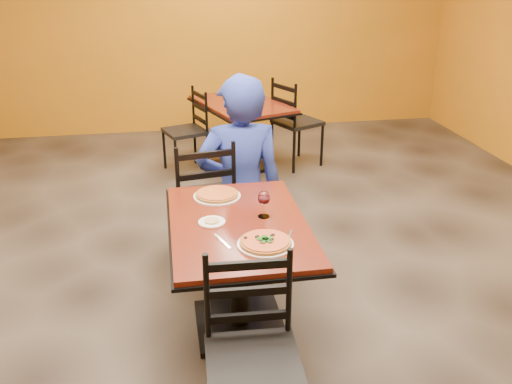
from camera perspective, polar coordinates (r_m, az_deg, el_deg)
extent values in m
cube|color=black|center=(4.05, -2.71, -9.57)|extent=(7.00, 8.00, 0.01)
cube|color=#C37315|center=(7.43, -7.02, 17.67)|extent=(7.00, 0.01, 3.00)
cube|color=maroon|center=(3.26, -1.84, -3.39)|extent=(0.80, 1.20, 0.03)
cube|color=black|center=(3.27, -1.83, -3.78)|extent=(0.83, 1.23, 0.02)
cylinder|color=black|center=(3.44, -1.76, -8.84)|extent=(0.12, 0.12, 0.66)
cube|color=black|center=(3.64, -1.69, -13.52)|extent=(0.55, 0.55, 0.04)
cube|color=maroon|center=(6.02, -1.50, 9.16)|extent=(1.10, 1.35, 0.03)
cube|color=black|center=(6.02, -1.50, 8.93)|extent=(1.14, 1.38, 0.02)
cylinder|color=black|center=(6.12, -1.47, 5.84)|extent=(0.12, 0.12, 0.66)
cube|color=black|center=(6.23, -1.44, 2.76)|extent=(0.67, 0.67, 0.04)
imported|color=navy|center=(4.19, -1.67, 2.60)|extent=(0.69, 0.46, 1.44)
cylinder|color=white|center=(3.00, 0.99, -5.45)|extent=(0.31, 0.31, 0.01)
cylinder|color=maroon|center=(2.99, 0.99, -5.18)|extent=(0.28, 0.28, 0.02)
cylinder|color=white|center=(3.60, -4.07, -0.43)|extent=(0.31, 0.31, 0.01)
cylinder|color=orange|center=(3.59, -4.08, -0.20)|extent=(0.28, 0.28, 0.02)
cylinder|color=white|center=(3.25, -4.62, -3.14)|extent=(0.16, 0.16, 0.01)
cylinder|color=tan|center=(3.25, -4.63, -3.00)|extent=(0.09, 0.09, 0.01)
cube|color=silver|center=(3.04, -3.54, -5.11)|extent=(0.08, 0.18, 0.00)
cube|color=silver|center=(3.07, 3.39, -4.82)|extent=(0.10, 0.20, 0.00)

